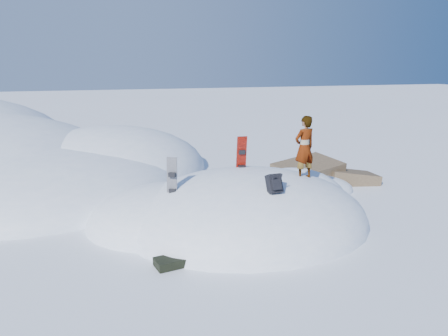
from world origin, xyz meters
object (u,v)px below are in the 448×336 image
object	(u,v)px
backpack	(275,184)
person	(304,148)
snowboard_red	(241,161)
snowboard_dark	(172,185)

from	to	relation	value
backpack	person	xyz separation A→B (m)	(1.35, 1.16, 0.62)
snowboard_red	backpack	world-z (taller)	snowboard_red
person	snowboard_dark	bearing A→B (deg)	-15.33
backpack	snowboard_dark	bearing A→B (deg)	146.55
snowboard_dark	person	distance (m)	3.79
snowboard_dark	person	size ratio (longest dim) A/B	0.83
snowboard_dark	person	xyz separation A→B (m)	(3.70, -0.06, 0.78)
person	snowboard_red	bearing A→B (deg)	-48.03
snowboard_dark	backpack	size ratio (longest dim) A/B	2.57
snowboard_red	person	bearing A→B (deg)	-28.53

